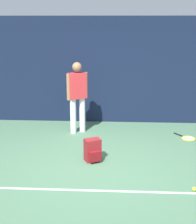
% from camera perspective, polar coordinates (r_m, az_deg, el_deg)
% --- Properties ---
extents(ground_plane, '(12.00, 12.00, 0.00)m').
position_cam_1_polar(ground_plane, '(6.00, -0.21, -10.28)').
color(ground_plane, '#4C7556').
extents(back_fence, '(10.00, 0.10, 2.73)m').
position_cam_1_polar(back_fence, '(8.48, 0.97, 7.25)').
color(back_fence, '#141E38').
rests_on(back_fence, ground).
extents(court_line, '(9.00, 0.05, 0.00)m').
position_cam_1_polar(court_line, '(5.38, -0.66, -13.58)').
color(court_line, white).
rests_on(court_line, ground).
extents(tennis_player, '(0.47, 0.39, 1.70)m').
position_cam_1_polar(tennis_player, '(7.70, -3.63, 3.28)').
color(tennis_player, white).
rests_on(tennis_player, ground).
extents(tennis_racket, '(0.50, 0.60, 0.03)m').
position_cam_1_polar(tennis_racket, '(7.79, 15.37, -4.44)').
color(tennis_racket, black).
rests_on(tennis_racket, ground).
extents(backpack, '(0.36, 0.37, 0.44)m').
position_cam_1_polar(backpack, '(6.32, -0.90, -6.77)').
color(backpack, maroon).
rests_on(backpack, ground).
extents(tennis_ball_near_player, '(0.07, 0.07, 0.07)m').
position_cam_1_polar(tennis_ball_near_player, '(5.58, 16.46, -12.80)').
color(tennis_ball_near_player, '#CCE033').
rests_on(tennis_ball_near_player, ground).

